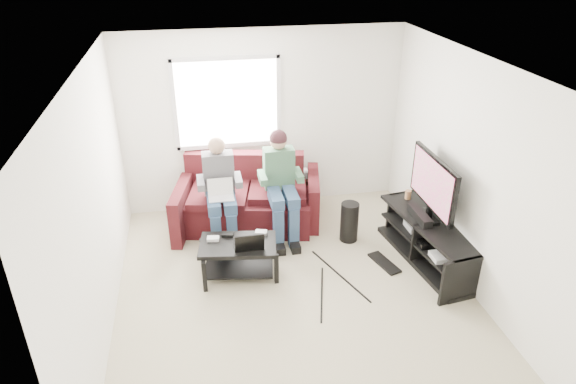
{
  "coord_description": "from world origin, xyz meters",
  "views": [
    {
      "loc": [
        -0.98,
        -4.66,
        3.73
      ],
      "look_at": [
        0.04,
        0.6,
        0.99
      ],
      "focal_mm": 32.0,
      "sensor_mm": 36.0,
      "label": 1
    }
  ],
  "objects_px": {
    "tv_stand": "(429,243)",
    "subwoofer": "(349,222)",
    "coffee_table": "(238,252)",
    "tv": "(433,185)",
    "end_table": "(300,192)",
    "sofa": "(249,201)"
  },
  "relations": [
    {
      "from": "tv_stand",
      "to": "sofa",
      "type": "bearing_deg",
      "value": 146.78
    },
    {
      "from": "subwoofer",
      "to": "tv_stand",
      "type": "bearing_deg",
      "value": -38.4
    },
    {
      "from": "tv_stand",
      "to": "coffee_table",
      "type": "bearing_deg",
      "value": 176.4
    },
    {
      "from": "tv",
      "to": "end_table",
      "type": "distance_m",
      "value": 2.14
    },
    {
      "from": "tv_stand",
      "to": "end_table",
      "type": "relative_size",
      "value": 2.82
    },
    {
      "from": "coffee_table",
      "to": "tv",
      "type": "distance_m",
      "value": 2.46
    },
    {
      "from": "tv",
      "to": "sofa",
      "type": "bearing_deg",
      "value": 148.72
    },
    {
      "from": "sofa",
      "to": "subwoofer",
      "type": "bearing_deg",
      "value": -29.42
    },
    {
      "from": "tv_stand",
      "to": "subwoofer",
      "type": "height_order",
      "value": "tv_stand"
    },
    {
      "from": "sofa",
      "to": "tv_stand",
      "type": "distance_m",
      "value": 2.5
    },
    {
      "from": "tv_stand",
      "to": "subwoofer",
      "type": "distance_m",
      "value": 1.06
    },
    {
      "from": "coffee_table",
      "to": "tv",
      "type": "xyz_separation_m",
      "value": [
        2.36,
        -0.05,
        0.69
      ]
    },
    {
      "from": "coffee_table",
      "to": "tv",
      "type": "bearing_deg",
      "value": -1.18
    },
    {
      "from": "subwoofer",
      "to": "end_table",
      "type": "xyz_separation_m",
      "value": [
        -0.46,
        0.98,
        0.01
      ]
    },
    {
      "from": "tv",
      "to": "end_table",
      "type": "xyz_separation_m",
      "value": [
        -1.29,
        1.54,
        -0.74
      ]
    },
    {
      "from": "sofa",
      "to": "tv",
      "type": "relative_size",
      "value": 1.99
    },
    {
      "from": "tv_stand",
      "to": "subwoofer",
      "type": "bearing_deg",
      "value": 141.6
    },
    {
      "from": "tv",
      "to": "subwoofer",
      "type": "height_order",
      "value": "tv"
    },
    {
      "from": "tv",
      "to": "end_table",
      "type": "height_order",
      "value": "tv"
    },
    {
      "from": "coffee_table",
      "to": "end_table",
      "type": "bearing_deg",
      "value": 54.24
    },
    {
      "from": "sofa",
      "to": "coffee_table",
      "type": "xyz_separation_m",
      "value": [
        -0.27,
        -1.22,
        -0.01
      ]
    },
    {
      "from": "end_table",
      "to": "tv_stand",
      "type": "bearing_deg",
      "value": -51.8
    }
  ]
}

